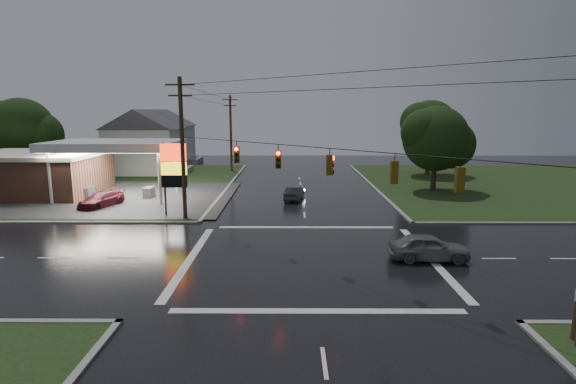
{
  "coord_description": "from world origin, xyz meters",
  "views": [
    {
      "loc": [
        -1.17,
        -25.09,
        8.54
      ],
      "look_at": [
        -1.33,
        5.11,
        3.0
      ],
      "focal_mm": 28.0,
      "sensor_mm": 36.0,
      "label": 1
    }
  ],
  "objects_px": {
    "utility_pole_n": "(231,132)",
    "house_near": "(145,141)",
    "tree_ne_near": "(437,139)",
    "pylon_sign": "(174,167)",
    "car_crossing": "(429,247)",
    "gas_station": "(48,170)",
    "utility_pole_nw": "(182,147)",
    "tree_nw_behind": "(23,129)",
    "car_pump": "(101,199)",
    "tree_ne_far": "(431,128)",
    "car_north": "(294,193)",
    "house_far": "(162,136)"
  },
  "relations": [
    {
      "from": "tree_nw_behind",
      "to": "car_north",
      "type": "relative_size",
      "value": 2.58
    },
    {
      "from": "car_crossing",
      "to": "gas_station",
      "type": "bearing_deg",
      "value": 61.53
    },
    {
      "from": "gas_station",
      "to": "tree_nw_behind",
      "type": "distance_m",
      "value": 13.63
    },
    {
      "from": "gas_station",
      "to": "tree_ne_near",
      "type": "relative_size",
      "value": 2.92
    },
    {
      "from": "tree_nw_behind",
      "to": "tree_ne_near",
      "type": "distance_m",
      "value": 48.65
    },
    {
      "from": "gas_station",
      "to": "utility_pole_n",
      "type": "bearing_deg",
      "value": 48.53
    },
    {
      "from": "tree_nw_behind",
      "to": "car_crossing",
      "type": "xyz_separation_m",
      "value": [
        40.63,
        -30.27,
        -5.41
      ]
    },
    {
      "from": "tree_ne_near",
      "to": "car_crossing",
      "type": "xyz_separation_m",
      "value": [
        -7.35,
        -22.27,
        -4.79
      ]
    },
    {
      "from": "house_far",
      "to": "car_north",
      "type": "relative_size",
      "value": 2.86
    },
    {
      "from": "tree_ne_near",
      "to": "car_crossing",
      "type": "relative_size",
      "value": 1.97
    },
    {
      "from": "gas_station",
      "to": "car_north",
      "type": "bearing_deg",
      "value": -5.6
    },
    {
      "from": "tree_nw_behind",
      "to": "car_pump",
      "type": "relative_size",
      "value": 2.16
    },
    {
      "from": "gas_station",
      "to": "utility_pole_nw",
      "type": "distance_m",
      "value": 19.38
    },
    {
      "from": "tree_ne_near",
      "to": "tree_ne_far",
      "type": "height_order",
      "value": "tree_ne_far"
    },
    {
      "from": "pylon_sign",
      "to": "house_far",
      "type": "relative_size",
      "value": 0.54
    },
    {
      "from": "pylon_sign",
      "to": "car_crossing",
      "type": "bearing_deg",
      "value": -31.93
    },
    {
      "from": "tree_nw_behind",
      "to": "tree_ne_near",
      "type": "xyz_separation_m",
      "value": [
        47.98,
        -8.0,
        -0.62
      ]
    },
    {
      "from": "car_north",
      "to": "house_near",
      "type": "bearing_deg",
      "value": -31.41
    },
    {
      "from": "tree_ne_far",
      "to": "house_far",
      "type": "bearing_deg",
      "value": 160.29
    },
    {
      "from": "house_near",
      "to": "tree_ne_near",
      "type": "height_order",
      "value": "tree_ne_near"
    },
    {
      "from": "utility_pole_n",
      "to": "house_far",
      "type": "xyz_separation_m",
      "value": [
        -12.45,
        10.0,
        -1.06
      ]
    },
    {
      "from": "pylon_sign",
      "to": "car_crossing",
      "type": "xyz_separation_m",
      "value": [
        17.29,
        -10.78,
        -3.24
      ]
    },
    {
      "from": "utility_pole_nw",
      "to": "utility_pole_n",
      "type": "height_order",
      "value": "utility_pole_nw"
    },
    {
      "from": "gas_station",
      "to": "car_crossing",
      "type": "height_order",
      "value": "gas_station"
    },
    {
      "from": "utility_pole_nw",
      "to": "house_far",
      "type": "xyz_separation_m",
      "value": [
        -12.45,
        38.5,
        -1.32
      ]
    },
    {
      "from": "house_far",
      "to": "car_pump",
      "type": "xyz_separation_m",
      "value": [
        3.92,
        -34.0,
        -3.73
      ]
    },
    {
      "from": "utility_pole_n",
      "to": "tree_nw_behind",
      "type": "xyz_separation_m",
      "value": [
        -24.34,
        -8.01,
        0.71
      ]
    },
    {
      "from": "utility_pole_nw",
      "to": "car_pump",
      "type": "xyz_separation_m",
      "value": [
        -8.53,
        4.5,
        -5.05
      ]
    },
    {
      "from": "utility_pole_nw",
      "to": "car_pump",
      "type": "bearing_deg",
      "value": 152.19
    },
    {
      "from": "house_near",
      "to": "tree_ne_far",
      "type": "relative_size",
      "value": 1.13
    },
    {
      "from": "gas_station",
      "to": "house_near",
      "type": "bearing_deg",
      "value": 73.83
    },
    {
      "from": "utility_pole_nw",
      "to": "house_near",
      "type": "xyz_separation_m",
      "value": [
        -11.45,
        26.5,
        -1.32
      ]
    },
    {
      "from": "tree_ne_near",
      "to": "car_north",
      "type": "xyz_separation_m",
      "value": [
        -14.94,
        -4.73,
        -4.92
      ]
    },
    {
      "from": "house_near",
      "to": "car_crossing",
      "type": "relative_size",
      "value": 2.43
    },
    {
      "from": "utility_pole_nw",
      "to": "tree_ne_near",
      "type": "bearing_deg",
      "value": 27.86
    },
    {
      "from": "pylon_sign",
      "to": "tree_nw_behind",
      "type": "bearing_deg",
      "value": 140.13
    },
    {
      "from": "utility_pole_nw",
      "to": "house_far",
      "type": "relative_size",
      "value": 1.0
    },
    {
      "from": "gas_station",
      "to": "utility_pole_nw",
      "type": "xyz_separation_m",
      "value": [
        16.18,
        -10.2,
        3.17
      ]
    },
    {
      "from": "tree_nw_behind",
      "to": "car_pump",
      "type": "distance_m",
      "value": 23.15
    },
    {
      "from": "utility_pole_n",
      "to": "house_near",
      "type": "xyz_separation_m",
      "value": [
        -11.45,
        -2.0,
        -1.06
      ]
    },
    {
      "from": "house_far",
      "to": "utility_pole_n",
      "type": "bearing_deg",
      "value": -38.77
    },
    {
      "from": "utility_pole_nw",
      "to": "tree_ne_near",
      "type": "distance_m",
      "value": 26.74
    },
    {
      "from": "house_near",
      "to": "pylon_sign",
      "type": "bearing_deg",
      "value": -67.72
    },
    {
      "from": "tree_ne_far",
      "to": "house_near",
      "type": "bearing_deg",
      "value": 176.99
    },
    {
      "from": "car_north",
      "to": "gas_station",
      "type": "bearing_deg",
      "value": 5.91
    },
    {
      "from": "pylon_sign",
      "to": "house_far",
      "type": "height_order",
      "value": "house_far"
    },
    {
      "from": "car_north",
      "to": "car_pump",
      "type": "height_order",
      "value": "car_pump"
    },
    {
      "from": "car_north",
      "to": "car_crossing",
      "type": "relative_size",
      "value": 0.85
    },
    {
      "from": "gas_station",
      "to": "tree_ne_near",
      "type": "xyz_separation_m",
      "value": [
        39.82,
        2.29,
        3.01
      ]
    },
    {
      "from": "gas_station",
      "to": "house_far",
      "type": "relative_size",
      "value": 2.37
    }
  ]
}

